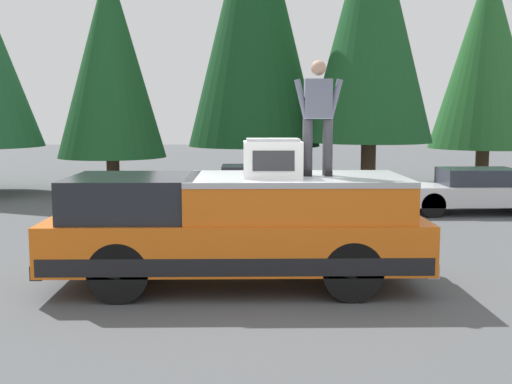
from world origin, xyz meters
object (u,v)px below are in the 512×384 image
at_px(pickup_truck, 237,228).
at_px(parked_car_silver, 474,191).
at_px(compressor_unit, 273,158).
at_px(parked_car_black, 254,186).
at_px(person_on_truck_bed, 318,115).

bearing_deg(pickup_truck, parked_car_silver, -41.13).
xyz_separation_m(pickup_truck, compressor_unit, (-0.17, -0.52, 1.05)).
bearing_deg(parked_car_silver, parked_car_black, 79.24).
height_order(person_on_truck_bed, parked_car_black, person_on_truck_bed).
relative_size(person_on_truck_bed, parked_car_silver, 0.41).
xyz_separation_m(compressor_unit, parked_car_black, (8.24, 0.15, -1.35)).
bearing_deg(parked_car_black, pickup_truck, 177.40).
relative_size(pickup_truck, parked_car_silver, 1.35).
height_order(compressor_unit, parked_car_black, compressor_unit).
bearing_deg(compressor_unit, parked_car_black, 1.07).
xyz_separation_m(compressor_unit, parked_car_silver, (7.15, -5.57, -1.35)).
relative_size(pickup_truck, compressor_unit, 6.60).
bearing_deg(parked_car_black, compressor_unit, -178.93).
relative_size(compressor_unit, parked_car_black, 0.20).
bearing_deg(parked_car_black, person_on_truck_bed, -174.06).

